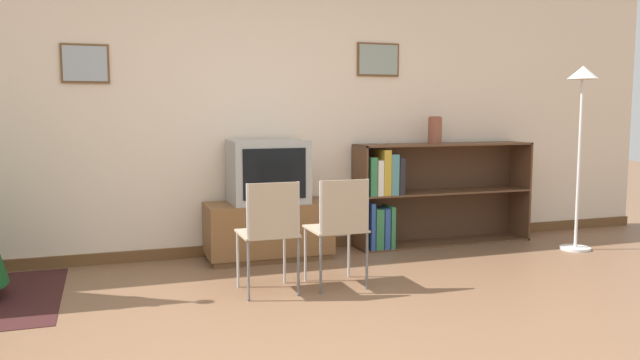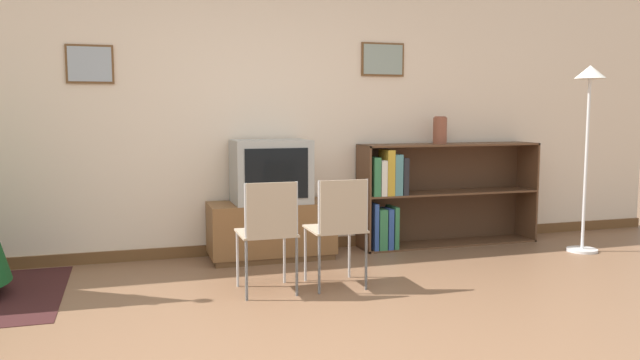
# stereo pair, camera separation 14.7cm
# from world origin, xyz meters

# --- Properties ---
(ground_plane) EXTENTS (24.00, 24.00, 0.00)m
(ground_plane) POSITION_xyz_m (0.00, 0.00, 0.00)
(ground_plane) COLOR brown
(wall_back) EXTENTS (8.94, 0.11, 2.70)m
(wall_back) POSITION_xyz_m (0.00, 2.54, 1.35)
(wall_back) COLOR beige
(wall_back) RESTS_ON ground_plane
(tv_console) EXTENTS (1.10, 0.48, 0.50)m
(tv_console) POSITION_xyz_m (0.15, 2.24, 0.25)
(tv_console) COLOR brown
(tv_console) RESTS_ON ground_plane
(television) EXTENTS (0.67, 0.47, 0.55)m
(television) POSITION_xyz_m (0.15, 2.23, 0.78)
(television) COLOR #9E9E99
(television) RESTS_ON tv_console
(folding_chair_left) EXTENTS (0.40, 0.40, 0.82)m
(folding_chair_left) POSITION_xyz_m (-0.11, 1.16, 0.47)
(folding_chair_left) COLOR tan
(folding_chair_left) RESTS_ON ground_plane
(folding_chair_right) EXTENTS (0.40, 0.40, 0.82)m
(folding_chair_right) POSITION_xyz_m (0.41, 1.16, 0.47)
(folding_chair_right) COLOR tan
(folding_chair_right) RESTS_ON ground_plane
(bookshelf) EXTENTS (1.81, 0.36, 0.99)m
(bookshelf) POSITION_xyz_m (1.67, 2.31, 0.51)
(bookshelf) COLOR brown
(bookshelf) RESTS_ON ground_plane
(vase) EXTENTS (0.13, 0.13, 0.27)m
(vase) POSITION_xyz_m (1.84, 2.30, 1.13)
(vase) COLOR brown
(vase) RESTS_ON bookshelf
(standing_lamp) EXTENTS (0.28, 0.28, 1.72)m
(standing_lamp) POSITION_xyz_m (2.99, 1.64, 1.32)
(standing_lamp) COLOR silver
(standing_lamp) RESTS_ON ground_plane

